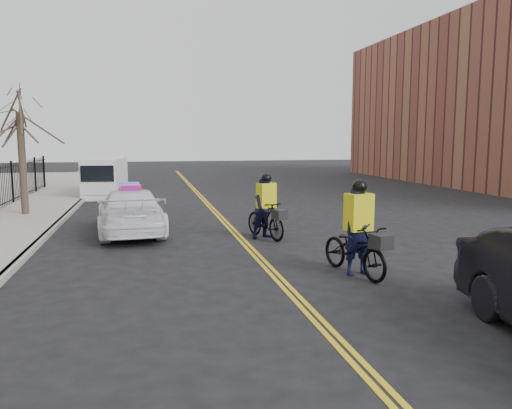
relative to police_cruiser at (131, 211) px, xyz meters
The scene contains 10 objects.
ground 6.57m from the police_cruiser, 58.85° to the right, with size 120.00×120.00×0.00m, color black.
center_line_left 4.15m from the police_cruiser, 36.23° to the left, with size 0.10×60.00×0.01m, color gold.
center_line_right 4.28m from the police_cruiser, 34.94° to the left, with size 0.10×60.00×0.01m, color gold.
sidewalk 4.83m from the police_cruiser, 149.65° to the left, with size 3.00×60.00×0.15m, color gray.
curb 3.63m from the police_cruiser, 137.37° to the left, with size 0.20×60.00×0.15m, color gray.
street_tree 6.71m from the police_cruiser, 133.73° to the left, with size 3.20×3.20×4.80m.
police_cruiser is the anchor object (origin of this frame).
cargo_van 11.64m from the police_cruiser, 98.30° to the left, with size 2.21×5.06×2.06m.
cyclist_near 8.21m from the police_cruiser, 50.11° to the right, with size 1.30×2.37×2.20m.
cyclist_far 4.54m from the police_cruiser, 22.83° to the right, with size 1.23×2.10×2.05m.
Camera 1 is at (-2.81, -11.18, 3.11)m, focal length 35.00 mm.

